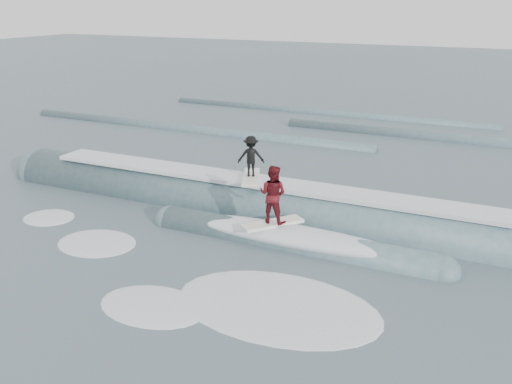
% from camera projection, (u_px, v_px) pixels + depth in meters
% --- Properties ---
extents(ground, '(160.00, 160.00, 0.00)m').
position_uv_depth(ground, '(213.00, 256.00, 16.94)').
color(ground, '#3C5158').
rests_on(ground, ground).
extents(breaking_wave, '(23.55, 3.91, 2.25)m').
position_uv_depth(breaking_wave, '(271.00, 216.00, 19.97)').
color(breaking_wave, '#3B5E63').
rests_on(breaking_wave, ground).
extents(surfer_black, '(1.29, 2.06, 1.55)m').
position_uv_depth(surfer_black, '(251.00, 159.00, 20.00)').
color(surfer_black, white).
rests_on(surfer_black, ground).
extents(surfer_red, '(1.66, 1.91, 1.94)m').
position_uv_depth(surfer_red, '(273.00, 197.00, 17.53)').
color(surfer_red, white).
rests_on(surfer_red, ground).
extents(whitewater, '(12.95, 4.96, 0.10)m').
position_uv_depth(whitewater, '(181.00, 276.00, 15.74)').
color(whitewater, white).
rests_on(whitewater, ground).
extents(far_swells, '(37.78, 8.65, 0.80)m').
position_uv_depth(far_swells, '(342.00, 131.00, 32.63)').
color(far_swells, '#3B5E63').
rests_on(far_swells, ground).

